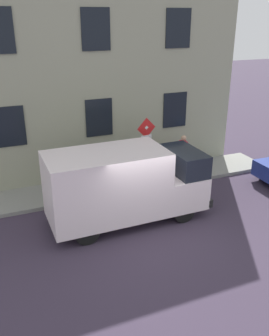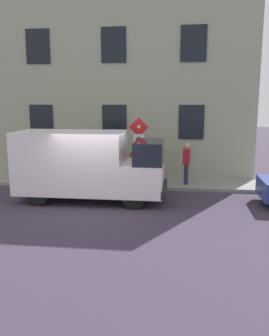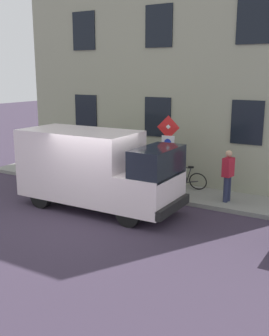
# 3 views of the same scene
# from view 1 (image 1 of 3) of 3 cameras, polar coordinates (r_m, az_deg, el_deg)

# --- Properties ---
(ground_plane) EXTENTS (80.00, 80.00, 0.00)m
(ground_plane) POSITION_cam_1_polar(r_m,az_deg,el_deg) (12.10, 1.31, -9.39)
(ground_plane) COLOR #382E3F
(sidewalk_slab) EXTENTS (1.94, 14.45, 0.14)m
(sidewalk_slab) POSITION_cam_1_polar(r_m,az_deg,el_deg) (14.91, -4.05, -2.69)
(sidewalk_slab) COLOR gray
(sidewalk_slab) RESTS_ON ground_plane
(building_facade) EXTENTS (0.75, 12.45, 8.26)m
(building_facade) POSITION_cam_1_polar(r_m,az_deg,el_deg) (14.93, -6.16, 13.63)
(building_facade) COLOR #989A80
(building_facade) RESTS_ON ground_plane
(sign_post_stacked) EXTENTS (0.17, 0.56, 2.66)m
(sign_post_stacked) POSITION_cam_1_polar(r_m,az_deg,el_deg) (14.03, 1.80, 3.35)
(sign_post_stacked) COLOR #474C47
(sign_post_stacked) RESTS_ON sidewalk_slab
(delivery_van) EXTENTS (2.03, 5.34, 2.50)m
(delivery_van) POSITION_cam_1_polar(r_m,az_deg,el_deg) (11.99, -1.57, -2.46)
(delivery_van) COLOR white
(delivery_van) RESTS_ON ground_plane
(bicycle_black) EXTENTS (0.48, 1.72, 0.89)m
(bicycle_black) POSITION_cam_1_polar(r_m,az_deg,el_deg) (15.53, 0.24, 0.22)
(bicycle_black) COLOR black
(bicycle_black) RESTS_ON sidewalk_slab
(bicycle_green) EXTENTS (0.47, 1.71, 0.89)m
(bicycle_green) POSITION_cam_1_polar(r_m,az_deg,el_deg) (15.27, -2.45, -0.21)
(bicycle_green) COLOR black
(bicycle_green) RESTS_ON sidewalk_slab
(bicycle_blue) EXTENTS (0.46, 1.71, 0.89)m
(bicycle_blue) POSITION_cam_1_polar(r_m,az_deg,el_deg) (15.04, -5.24, -0.64)
(bicycle_blue) COLOR black
(bicycle_blue) RESTS_ON sidewalk_slab
(pedestrian) EXTENTS (0.44, 0.33, 1.72)m
(pedestrian) POSITION_cam_1_polar(r_m,az_deg,el_deg) (15.54, 7.52, 2.24)
(pedestrian) COLOR #262B47
(pedestrian) RESTS_ON sidewalk_slab
(litter_bin) EXTENTS (0.44, 0.44, 0.90)m
(litter_bin) POSITION_cam_1_polar(r_m,az_deg,el_deg) (14.10, -4.05, -1.88)
(litter_bin) COLOR #2D5133
(litter_bin) RESTS_ON sidewalk_slab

